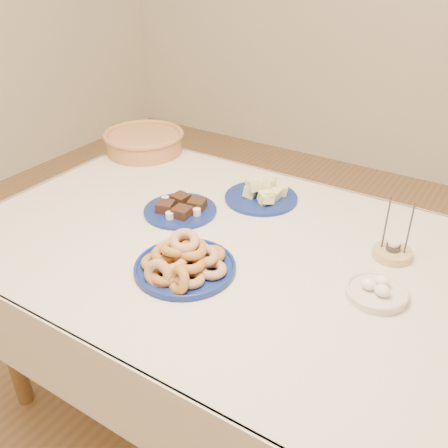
{
  "coord_description": "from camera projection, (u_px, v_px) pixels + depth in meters",
  "views": [
    {
      "loc": [
        0.68,
        -1.11,
        1.59
      ],
      "look_at": [
        0.0,
        -0.05,
        0.85
      ],
      "focal_mm": 40.0,
      "sensor_mm": 36.0,
      "label": 1
    }
  ],
  "objects": [
    {
      "name": "ground",
      "position": [
        231.0,
        408.0,
        1.93
      ],
      "size": [
        5.0,
        5.0,
        0.0
      ],
      "primitive_type": "plane",
      "color": "olive",
      "rests_on": "ground"
    },
    {
      "name": "dining_table",
      "position": [
        232.0,
        273.0,
        1.6
      ],
      "size": [
        1.71,
        1.11,
        0.75
      ],
      "color": "brown",
      "rests_on": "ground"
    },
    {
      "name": "donut_platter",
      "position": [
        184.0,
        261.0,
        1.41
      ],
      "size": [
        0.3,
        0.3,
        0.13
      ],
      "rotation": [
        0.0,
        0.0,
        -0.01
      ],
      "color": "navy",
      "rests_on": "dining_table"
    },
    {
      "name": "melon_plate",
      "position": [
        262.0,
        193.0,
        1.79
      ],
      "size": [
        0.34,
        0.34,
        0.09
      ],
      "rotation": [
        0.0,
        0.0,
        0.33
      ],
      "color": "navy",
      "rests_on": "dining_table"
    },
    {
      "name": "brownie_plate",
      "position": [
        180.0,
        209.0,
        1.72
      ],
      "size": [
        0.28,
        0.28,
        0.04
      ],
      "rotation": [
        0.0,
        0.0,
        0.13
      ],
      "color": "navy",
      "rests_on": "dining_table"
    },
    {
      "name": "wicker_basket",
      "position": [
        144.0,
        141.0,
        2.17
      ],
      "size": [
        0.36,
        0.36,
        0.09
      ],
      "rotation": [
        0.0,
        0.0,
        -0.04
      ],
      "color": "#96673C",
      "rests_on": "dining_table"
    },
    {
      "name": "candle_holder",
      "position": [
        392.0,
        252.0,
        1.48
      ],
      "size": [
        0.12,
        0.12,
        0.19
      ],
      "rotation": [
        0.0,
        0.0,
        0.04
      ],
      "color": "tan",
      "rests_on": "dining_table"
    },
    {
      "name": "egg_bowl",
      "position": [
        377.0,
        291.0,
        1.32
      ],
      "size": [
        0.17,
        0.17,
        0.05
      ],
      "rotation": [
        0.0,
        0.0,
        0.01
      ],
      "color": "beige",
      "rests_on": "dining_table"
    }
  ]
}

